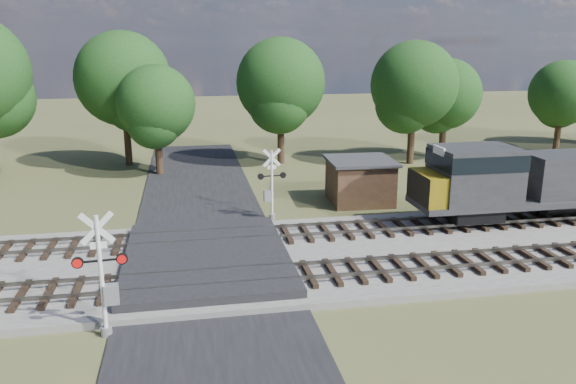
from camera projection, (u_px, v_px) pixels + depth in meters
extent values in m
plane|color=#414726|center=(208.00, 271.00, 24.10)|extent=(160.00, 160.00, 0.00)
cube|color=gray|center=(422.00, 248.00, 26.29)|extent=(140.00, 10.00, 0.30)
cube|color=black|center=(208.00, 270.00, 24.09)|extent=(7.00, 60.00, 0.08)
cube|color=#262628|center=(207.00, 260.00, 24.49)|extent=(7.00, 9.00, 0.62)
cube|color=black|center=(260.00, 277.00, 22.45)|extent=(44.00, 2.60, 0.18)
cube|color=#5A544D|center=(454.00, 266.00, 23.13)|extent=(140.00, 0.08, 0.15)
cube|color=#5A544D|center=(439.00, 254.00, 24.50)|extent=(140.00, 0.08, 0.15)
cube|color=black|center=(246.00, 236.00, 27.20)|extent=(44.00, 2.60, 0.18)
cube|color=#5A544D|center=(408.00, 228.00, 27.88)|extent=(140.00, 0.08, 0.15)
cube|color=#5A544D|center=(397.00, 219.00, 29.24)|extent=(140.00, 0.08, 0.15)
cylinder|color=silver|center=(101.00, 277.00, 18.24)|extent=(0.15, 0.15, 4.22)
cylinder|color=gray|center=(107.00, 331.00, 18.75)|extent=(0.38, 0.38, 0.32)
cube|color=silver|center=(97.00, 228.00, 17.80)|extent=(1.10, 0.13, 1.10)
cube|color=silver|center=(97.00, 228.00, 17.80)|extent=(1.10, 0.13, 1.10)
cube|color=silver|center=(98.00, 245.00, 17.96)|extent=(0.53, 0.07, 0.23)
cube|color=black|center=(100.00, 261.00, 18.09)|extent=(1.69, 0.20, 0.06)
cylinder|color=red|center=(77.00, 263.00, 17.92)|extent=(0.39, 0.13, 0.38)
cylinder|color=red|center=(122.00, 259.00, 18.26)|extent=(0.39, 0.13, 0.38)
cube|color=gray|center=(112.00, 294.00, 18.47)|extent=(0.50, 0.35, 0.69)
cylinder|color=silver|center=(272.00, 185.00, 30.67)|extent=(0.13, 0.13, 3.84)
cylinder|color=gray|center=(272.00, 216.00, 31.13)|extent=(0.35, 0.35, 0.29)
cube|color=silver|center=(272.00, 158.00, 30.27)|extent=(1.01, 0.12, 1.01)
cube|color=silver|center=(272.00, 158.00, 30.27)|extent=(1.01, 0.12, 1.01)
cube|color=silver|center=(272.00, 167.00, 30.41)|extent=(0.48, 0.07, 0.21)
cube|color=black|center=(272.00, 176.00, 30.53)|extent=(1.54, 0.18, 0.06)
cylinder|color=red|center=(283.00, 175.00, 30.69)|extent=(0.35, 0.12, 0.35)
cylinder|color=red|center=(261.00, 177.00, 30.37)|extent=(0.35, 0.12, 0.35)
cube|color=gray|center=(268.00, 196.00, 30.76)|extent=(0.45, 0.32, 0.62)
cube|color=#41281C|center=(360.00, 182.00, 34.12)|extent=(3.72, 3.72, 2.49)
cube|color=#323235|center=(361.00, 161.00, 33.77)|extent=(4.09, 4.09, 0.18)
cylinder|color=black|center=(127.00, 133.00, 44.07)|extent=(0.56, 0.56, 5.20)
sphere|color=#113814|center=(123.00, 79.00, 42.99)|extent=(7.27, 7.27, 7.27)
cylinder|color=black|center=(159.00, 148.00, 40.95)|extent=(0.56, 0.56, 4.01)
sphere|color=#113814|center=(156.00, 104.00, 40.12)|extent=(5.61, 5.61, 5.61)
cylinder|color=black|center=(281.00, 133.00, 44.72)|extent=(0.56, 0.56, 4.96)
sphere|color=#113814|center=(281.00, 82.00, 43.69)|extent=(6.94, 6.94, 6.94)
cylinder|color=black|center=(411.00, 134.00, 44.64)|extent=(0.56, 0.56, 4.83)
sphere|color=#113814|center=(414.00, 85.00, 43.63)|extent=(6.77, 6.77, 6.77)
cylinder|color=black|center=(443.00, 134.00, 46.80)|extent=(0.56, 0.56, 4.13)
sphere|color=#113814|center=(446.00, 94.00, 45.94)|extent=(5.79, 5.79, 5.79)
cylinder|color=black|center=(558.00, 130.00, 49.13)|extent=(0.56, 0.56, 4.01)
sphere|color=#113814|center=(563.00, 93.00, 48.30)|extent=(5.62, 5.62, 5.62)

